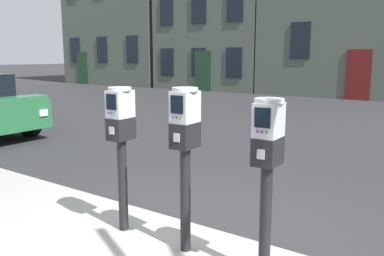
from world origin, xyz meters
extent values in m
plane|color=#28282B|center=(0.00, 0.00, 0.00)|extent=(160.00, 160.00, 0.00)
cylinder|color=black|center=(-0.53, -0.32, 0.59)|extent=(0.09, 0.09, 0.91)
cube|color=black|center=(-0.53, -0.32, 1.15)|extent=(0.18, 0.25, 0.21)
cube|color=#A5A8AD|center=(-0.52, -0.44, 1.15)|extent=(0.06, 0.01, 0.07)
cube|color=#B7BABF|center=(-0.53, -0.32, 1.39)|extent=(0.18, 0.23, 0.26)
cube|color=black|center=(-0.52, -0.43, 1.42)|extent=(0.12, 0.01, 0.14)
cylinder|color=blue|center=(-0.56, -0.44, 1.31)|extent=(0.02, 0.01, 0.02)
cylinder|color=red|center=(-0.52, -0.44, 1.31)|extent=(0.02, 0.01, 0.02)
cylinder|color=green|center=(-0.49, -0.44, 1.31)|extent=(0.02, 0.01, 0.02)
cylinder|color=#B7BABF|center=(-0.53, -0.32, 1.53)|extent=(0.22, 0.22, 0.03)
cylinder|color=black|center=(0.22, -0.32, 0.60)|extent=(0.09, 0.09, 0.93)
cube|color=black|center=(0.22, -0.32, 1.17)|extent=(0.18, 0.25, 0.21)
cube|color=#A5A8AD|center=(0.23, -0.44, 1.17)|extent=(0.06, 0.01, 0.07)
cube|color=#B7BABF|center=(0.22, -0.32, 1.41)|extent=(0.18, 0.23, 0.26)
cube|color=black|center=(0.23, -0.43, 1.44)|extent=(0.12, 0.01, 0.15)
cylinder|color=blue|center=(0.19, -0.44, 1.34)|extent=(0.02, 0.01, 0.02)
cylinder|color=red|center=(0.23, -0.44, 1.34)|extent=(0.02, 0.01, 0.02)
cylinder|color=green|center=(0.26, -0.44, 1.34)|extent=(0.02, 0.01, 0.02)
cylinder|color=#B7BABF|center=(0.22, -0.32, 1.56)|extent=(0.22, 0.22, 0.03)
cylinder|color=black|center=(0.98, -0.32, 0.59)|extent=(0.09, 0.09, 0.90)
cube|color=black|center=(0.98, -0.32, 1.14)|extent=(0.18, 0.25, 0.21)
cube|color=#A5A8AD|center=(0.98, -0.44, 1.14)|extent=(0.06, 0.01, 0.07)
cube|color=#B7BABF|center=(0.98, -0.32, 1.37)|extent=(0.18, 0.23, 0.25)
cube|color=black|center=(0.98, -0.43, 1.40)|extent=(0.12, 0.01, 0.14)
cylinder|color=blue|center=(0.95, -0.44, 1.30)|extent=(0.02, 0.01, 0.02)
cylinder|color=red|center=(0.98, -0.44, 1.30)|extent=(0.02, 0.01, 0.02)
cylinder|color=green|center=(1.02, -0.44, 1.30)|extent=(0.02, 0.01, 0.02)
cylinder|color=#B7BABF|center=(0.98, -0.32, 1.51)|extent=(0.22, 0.22, 0.03)
cube|color=#236038|center=(-5.64, 1.54, 0.94)|extent=(0.48, 1.69, 0.10)
cube|color=white|center=(-5.42, 2.23, 0.62)|extent=(0.05, 0.20, 0.14)
cylinder|color=black|center=(-6.16, 2.35, 0.32)|extent=(0.65, 0.24, 0.64)
cube|color=black|center=(-19.84, 14.86, 2.22)|extent=(0.90, 0.06, 1.60)
cube|color=black|center=(-17.27, 14.86, 2.22)|extent=(0.90, 0.06, 1.60)
cube|color=black|center=(-14.71, 14.86, 2.22)|extent=(0.90, 0.06, 1.60)
cube|color=#193823|center=(-19.18, 14.86, 1.05)|extent=(1.00, 0.07, 2.10)
cube|color=black|center=(-12.09, 14.86, 1.50)|extent=(0.90, 0.06, 1.50)
cube|color=black|center=(-9.96, 14.86, 1.50)|extent=(0.90, 0.06, 1.50)
cube|color=black|center=(-7.84, 14.86, 1.50)|extent=(0.90, 0.06, 1.50)
cube|color=black|center=(-12.09, 14.86, 4.22)|extent=(0.90, 0.06, 1.50)
cube|color=black|center=(-9.96, 14.86, 4.22)|extent=(0.90, 0.06, 1.50)
cube|color=black|center=(-7.84, 14.86, 4.22)|extent=(0.90, 0.06, 1.50)
cube|color=#193823|center=(-9.68, 14.86, 1.05)|extent=(1.00, 0.07, 2.10)
cube|color=black|center=(-4.48, 14.86, 2.52)|extent=(0.90, 0.06, 1.60)
cube|color=#591414|center=(-1.92, 14.86, 1.05)|extent=(1.00, 0.07, 2.10)
camera|label=1|loc=(2.19, -3.01, 1.83)|focal=37.95mm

